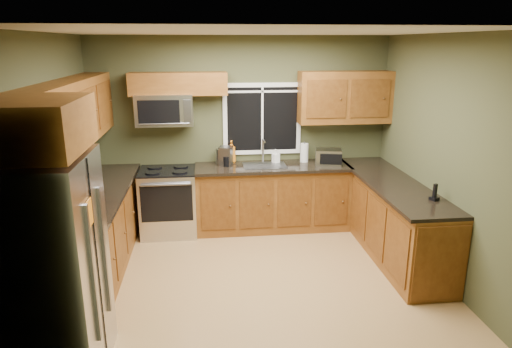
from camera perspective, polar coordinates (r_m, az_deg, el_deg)
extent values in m
plane|color=#A27947|center=(5.33, -0.12, -13.03)|extent=(4.20, 4.20, 0.00)
plane|color=white|center=(4.66, -0.14, 17.37)|extent=(4.20, 4.20, 0.00)
plane|color=#404327|center=(6.57, -1.85, 5.14)|extent=(4.20, 0.00, 4.20)
plane|color=#404327|center=(3.14, 3.51, -7.33)|extent=(4.20, 0.00, 4.20)
plane|color=#404327|center=(5.05, -24.52, 0.34)|extent=(0.00, 3.60, 3.60)
plane|color=#404327|center=(5.46, 22.36, 1.67)|extent=(0.00, 3.60, 3.60)
cube|color=white|center=(6.55, 0.78, 6.89)|extent=(1.12, 0.03, 1.02)
cube|color=black|center=(6.54, 0.79, 6.88)|extent=(1.00, 0.01, 0.90)
cube|color=white|center=(6.54, 0.79, 6.87)|extent=(0.03, 0.01, 0.90)
cube|color=white|center=(6.49, 0.81, 10.27)|extent=(1.00, 0.01, 0.03)
cube|color=brown|center=(5.69, -19.16, -7.02)|extent=(0.60, 2.65, 0.90)
cube|color=black|center=(5.52, -19.35, -2.52)|extent=(0.65, 2.65, 0.04)
cube|color=brown|center=(6.56, 2.05, -3.02)|extent=(2.17, 0.60, 0.90)
cube|color=black|center=(6.40, 2.12, 0.89)|extent=(2.17, 0.65, 0.04)
cube|color=brown|center=(6.07, 16.51, -5.33)|extent=(0.60, 2.50, 0.90)
cube|color=#5D3210|center=(5.03, 22.04, -10.42)|extent=(0.56, 0.02, 0.82)
cube|color=black|center=(5.91, 16.65, -1.10)|extent=(0.65, 2.50, 0.04)
cube|color=brown|center=(5.35, -21.95, 7.03)|extent=(0.33, 2.65, 0.72)
cube|color=brown|center=(6.30, -9.66, 11.07)|extent=(1.30, 0.33, 0.30)
cube|color=brown|center=(6.61, 11.03, 9.39)|extent=(1.30, 0.33, 0.72)
cube|color=brown|center=(3.60, -26.44, 5.38)|extent=(0.72, 0.90, 0.38)
cube|color=#B7B7BC|center=(3.94, -24.38, -10.97)|extent=(0.72, 0.90, 1.80)
cube|color=slate|center=(3.64, -19.76, -11.79)|extent=(0.03, 0.04, 1.10)
cube|color=slate|center=(3.99, -18.49, -9.15)|extent=(0.03, 0.04, 1.10)
cube|color=black|center=(3.84, -19.10, -11.08)|extent=(0.01, 0.02, 1.78)
cube|color=orange|center=(3.55, -20.08, -4.59)|extent=(0.01, 0.14, 0.20)
cube|color=#B7B7BC|center=(6.50, -10.83, -3.51)|extent=(0.76, 0.65, 0.90)
cube|color=black|center=(6.36, -11.05, 0.36)|extent=(0.76, 0.64, 0.03)
cube|color=black|center=(6.15, -11.10, -3.65)|extent=(0.68, 0.02, 0.50)
cylinder|color=slate|center=(6.05, -11.25, -1.31)|extent=(0.64, 0.04, 0.04)
cylinder|color=black|center=(6.24, -12.80, 0.18)|extent=(0.20, 0.20, 0.01)
cylinder|color=black|center=(6.21, -9.50, 0.28)|extent=(0.20, 0.20, 0.01)
cylinder|color=black|center=(6.51, -12.55, 0.85)|extent=(0.20, 0.20, 0.01)
cylinder|color=black|center=(6.48, -9.38, 0.95)|extent=(0.20, 0.20, 0.01)
cube|color=#B7B7BC|center=(6.33, -11.36, 7.90)|extent=(0.76, 0.38, 0.42)
cube|color=black|center=(6.14, -12.06, 7.62)|extent=(0.54, 0.01, 0.30)
cube|color=slate|center=(6.11, -8.58, 7.76)|extent=(0.10, 0.01, 0.30)
cylinder|color=slate|center=(6.14, -11.43, 6.15)|extent=(0.66, 0.02, 0.02)
cube|color=slate|center=(6.39, 1.10, 1.00)|extent=(0.60, 0.42, 0.02)
cylinder|color=#B7B7BC|center=(6.54, 0.88, 2.93)|extent=(0.03, 0.03, 0.34)
cylinder|color=#B7B7BC|center=(6.42, 0.97, 4.16)|extent=(0.03, 0.18, 0.03)
cube|color=#B7B7BC|center=(6.50, 9.03, 2.12)|extent=(0.40, 0.34, 0.22)
cube|color=black|center=(6.37, 9.35, 1.82)|extent=(0.30, 0.07, 0.15)
cube|color=slate|center=(6.40, -3.73, 2.27)|extent=(0.21, 0.23, 0.26)
cylinder|color=black|center=(6.35, -3.69, 1.58)|extent=(0.12, 0.12, 0.14)
cylinder|color=#B7B7BC|center=(6.47, -4.40, 2.23)|extent=(0.19, 0.19, 0.22)
cone|color=black|center=(6.44, -4.42, 3.37)|extent=(0.12, 0.12, 0.06)
cylinder|color=white|center=(6.60, 6.05, 2.66)|extent=(0.13, 0.13, 0.27)
cylinder|color=slate|center=(6.57, 6.09, 3.88)|extent=(0.02, 0.02, 0.04)
imported|color=orange|center=(6.52, -3.08, 2.79)|extent=(0.15, 0.15, 0.32)
imported|color=white|center=(6.53, 2.49, 2.26)|extent=(0.12, 0.12, 0.19)
cube|color=black|center=(5.35, 21.37, -2.87)|extent=(0.11, 0.11, 0.04)
cube|color=black|center=(5.33, 21.47, -1.93)|extent=(0.05, 0.04, 0.15)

